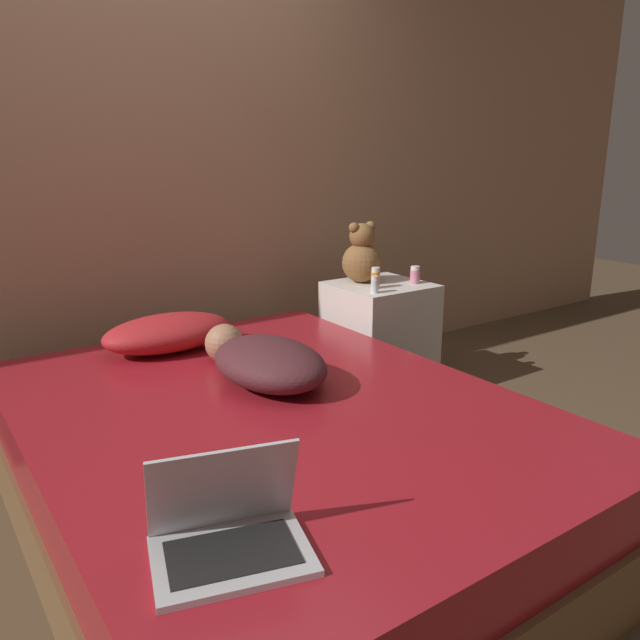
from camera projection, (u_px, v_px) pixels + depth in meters
name	position (u px, v px, depth m)	size (l,w,h in m)	color
ground_plane	(274.00, 514.00, 2.26)	(12.00, 12.00, 0.00)	brown
wall_back	(127.00, 145.00, 2.97)	(8.00, 0.06, 2.60)	tan
bed	(273.00, 461.00, 2.21)	(1.59, 2.10, 0.43)	brown
nightstand	(379.00, 338.00, 3.36)	(0.48, 0.46, 0.59)	silver
pillow	(168.00, 333.00, 2.70)	(0.57, 0.32, 0.16)	red
person_lying	(265.00, 361.00, 2.33)	(0.39, 0.68, 0.17)	#4C2328
laptop	(229.00, 530.00, 1.35)	(0.39, 0.32, 0.24)	silver
teddy_bear	(362.00, 256.00, 3.29)	(0.21, 0.21, 0.32)	brown
bottle_orange	(375.00, 278.00, 3.17)	(0.05, 0.05, 0.11)	orange
bottle_pink	(415.00, 275.00, 3.29)	(0.05, 0.05, 0.09)	pink
bottle_clear	(375.00, 285.00, 3.06)	(0.04, 0.04, 0.08)	silver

